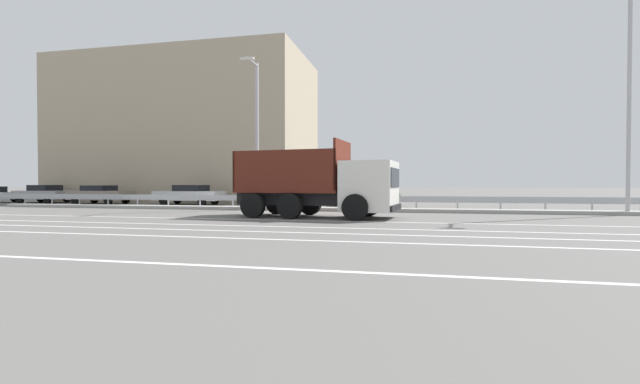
{
  "coord_description": "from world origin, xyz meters",
  "views": [
    {
      "loc": [
        6.16,
        -20.4,
        1.42
      ],
      "look_at": [
        1.72,
        -0.41,
        1.04
      ],
      "focal_mm": 24.0,
      "sensor_mm": 36.0,
      "label": 1
    }
  ],
  "objects_px": {
    "street_lamp_1": "(256,128)",
    "parked_car_1": "(44,194)",
    "parked_car_3": "(190,194)",
    "median_road_sign": "(285,190)",
    "parked_car_5": "(368,196)",
    "dump_truck": "(335,189)",
    "street_lamp_2": "(630,84)",
    "parked_car_2": "(101,194)",
    "parked_car_4": "(277,195)"
  },
  "relations": [
    {
      "from": "street_lamp_1",
      "to": "parked_car_1",
      "type": "bearing_deg",
      "value": 165.3
    },
    {
      "from": "parked_car_3",
      "to": "median_road_sign",
      "type": "bearing_deg",
      "value": -116.24
    },
    {
      "from": "median_road_sign",
      "to": "parked_car_5",
      "type": "distance_m",
      "value": 6.33
    },
    {
      "from": "dump_truck",
      "to": "street_lamp_2",
      "type": "height_order",
      "value": "street_lamp_2"
    },
    {
      "from": "street_lamp_2",
      "to": "parked_car_1",
      "type": "distance_m",
      "value": 37.56
    },
    {
      "from": "dump_truck",
      "to": "median_road_sign",
      "type": "distance_m",
      "value": 5.63
    },
    {
      "from": "parked_car_3",
      "to": "street_lamp_2",
      "type": "bearing_deg",
      "value": -98.26
    },
    {
      "from": "street_lamp_2",
      "to": "parked_car_2",
      "type": "relative_size",
      "value": 2.45
    },
    {
      "from": "dump_truck",
      "to": "parked_car_1",
      "type": "height_order",
      "value": "dump_truck"
    },
    {
      "from": "parked_car_3",
      "to": "parked_car_5",
      "type": "xyz_separation_m",
      "value": [
        12.26,
        0.3,
        -0.02
      ]
    },
    {
      "from": "dump_truck",
      "to": "parked_car_2",
      "type": "xyz_separation_m",
      "value": [
        -18.62,
        8.62,
        -0.52
      ]
    },
    {
      "from": "dump_truck",
      "to": "parked_car_2",
      "type": "distance_m",
      "value": 20.53
    },
    {
      "from": "parked_car_1",
      "to": "parked_car_4",
      "type": "distance_m",
      "value": 18.51
    },
    {
      "from": "parked_car_2",
      "to": "street_lamp_1",
      "type": "bearing_deg",
      "value": 74.39
    },
    {
      "from": "street_lamp_2",
      "to": "parked_car_2",
      "type": "xyz_separation_m",
      "value": [
        -31.4,
        4.48,
        -5.25
      ]
    },
    {
      "from": "street_lamp_1",
      "to": "street_lamp_2",
      "type": "bearing_deg",
      "value": -0.38
    },
    {
      "from": "parked_car_4",
      "to": "parked_car_5",
      "type": "bearing_deg",
      "value": 92.6
    },
    {
      "from": "parked_car_5",
      "to": "street_lamp_1",
      "type": "bearing_deg",
      "value": -47.28
    },
    {
      "from": "parked_car_5",
      "to": "parked_car_4",
      "type": "bearing_deg",
      "value": -87.37
    },
    {
      "from": "parked_car_5",
      "to": "parked_car_3",
      "type": "bearing_deg",
      "value": -88.17
    },
    {
      "from": "parked_car_2",
      "to": "parked_car_1",
      "type": "bearing_deg",
      "value": -94.02
    },
    {
      "from": "median_road_sign",
      "to": "parked_car_5",
      "type": "relative_size",
      "value": 0.54
    },
    {
      "from": "parked_car_2",
      "to": "parked_car_3",
      "type": "distance_m",
      "value": 6.79
    },
    {
      "from": "dump_truck",
      "to": "parked_car_4",
      "type": "xyz_separation_m",
      "value": [
        -5.55,
        9.09,
        -0.55
      ]
    },
    {
      "from": "street_lamp_1",
      "to": "parked_car_3",
      "type": "relative_size",
      "value": 1.65
    },
    {
      "from": "parked_car_2",
      "to": "parked_car_4",
      "type": "distance_m",
      "value": 13.08
    },
    {
      "from": "parked_car_1",
      "to": "parked_car_5",
      "type": "distance_m",
      "value": 24.47
    },
    {
      "from": "dump_truck",
      "to": "parked_car_4",
      "type": "distance_m",
      "value": 10.66
    },
    {
      "from": "dump_truck",
      "to": "parked_car_3",
      "type": "distance_m",
      "value": 14.89
    },
    {
      "from": "median_road_sign",
      "to": "parked_car_1",
      "type": "bearing_deg",
      "value": 166.71
    },
    {
      "from": "dump_truck",
      "to": "street_lamp_1",
      "type": "height_order",
      "value": "street_lamp_1"
    },
    {
      "from": "street_lamp_2",
      "to": "parked_car_4",
      "type": "xyz_separation_m",
      "value": [
        -18.34,
        4.94,
        -5.28
      ]
    },
    {
      "from": "street_lamp_2",
      "to": "median_road_sign",
      "type": "bearing_deg",
      "value": 179.18
    },
    {
      "from": "parked_car_1",
      "to": "parked_car_3",
      "type": "xyz_separation_m",
      "value": [
        12.22,
        -0.21,
        0.01
      ]
    },
    {
      "from": "street_lamp_1",
      "to": "street_lamp_2",
      "type": "relative_size",
      "value": 0.73
    },
    {
      "from": "parked_car_2",
      "to": "parked_car_5",
      "type": "height_order",
      "value": "parked_car_5"
    },
    {
      "from": "street_lamp_2",
      "to": "parked_car_5",
      "type": "height_order",
      "value": "street_lamp_2"
    },
    {
      "from": "street_lamp_2",
      "to": "parked_car_4",
      "type": "bearing_deg",
      "value": 164.92
    },
    {
      "from": "parked_car_1",
      "to": "median_road_sign",
      "type": "bearing_deg",
      "value": -104.43
    },
    {
      "from": "parked_car_4",
      "to": "parked_car_5",
      "type": "distance_m",
      "value": 5.97
    },
    {
      "from": "dump_truck",
      "to": "parked_car_3",
      "type": "bearing_deg",
      "value": -121.3
    },
    {
      "from": "dump_truck",
      "to": "parked_car_5",
      "type": "bearing_deg",
      "value": -176.57
    },
    {
      "from": "street_lamp_1",
      "to": "street_lamp_2",
      "type": "height_order",
      "value": "street_lamp_2"
    },
    {
      "from": "parked_car_3",
      "to": "street_lamp_1",
      "type": "bearing_deg",
      "value": -122.4
    },
    {
      "from": "median_road_sign",
      "to": "parked_car_4",
      "type": "relative_size",
      "value": 0.52
    },
    {
      "from": "parked_car_1",
      "to": "parked_car_2",
      "type": "distance_m",
      "value": 5.47
    },
    {
      "from": "street_lamp_1",
      "to": "median_road_sign",
      "type": "bearing_deg",
      "value": 4.04
    },
    {
      "from": "parked_car_4",
      "to": "parked_car_5",
      "type": "xyz_separation_m",
      "value": [
        5.97,
        0.23,
        0.02
      ]
    },
    {
      "from": "street_lamp_1",
      "to": "parked_car_2",
      "type": "xyz_separation_m",
      "value": [
        -13.48,
        4.36,
        -3.76
      ]
    },
    {
      "from": "median_road_sign",
      "to": "parked_car_4",
      "type": "distance_m",
      "value": 5.14
    }
  ]
}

